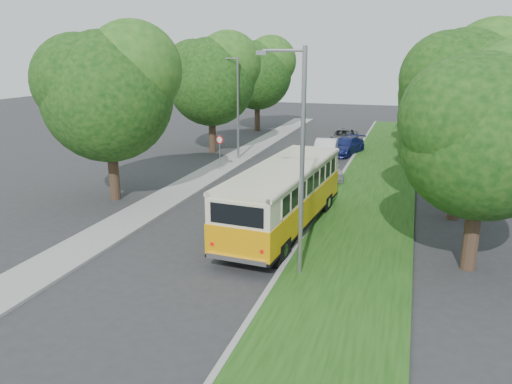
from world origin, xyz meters
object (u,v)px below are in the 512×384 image
(car_blue, at_px, (346,146))
(vintage_bus, at_px, (283,198))
(car_white, at_px, (326,149))
(car_grey, at_px, (344,137))
(car_silver, at_px, (326,167))
(lamppost_near, at_px, (300,157))
(lamppost_far, at_px, (237,104))

(car_blue, bearing_deg, vintage_bus, -75.22)
(car_white, xyz_separation_m, car_grey, (0.43, 6.52, -0.08))
(car_silver, bearing_deg, car_blue, 67.88)
(lamppost_near, distance_m, car_silver, 15.19)
(car_white, relative_size, car_blue, 1.00)
(lamppost_near, height_order, lamppost_far, lamppost_near)
(lamppost_far, relative_size, vintage_bus, 0.73)
(car_silver, distance_m, car_blue, 8.24)
(car_blue, distance_m, car_grey, 4.24)
(car_white, bearing_deg, lamppost_far, -164.93)
(lamppost_far, bearing_deg, car_silver, -27.47)
(car_silver, bearing_deg, lamppost_far, 131.35)
(lamppost_far, relative_size, car_blue, 1.65)
(vintage_bus, relative_size, car_white, 2.28)
(lamppost_far, xyz_separation_m, car_white, (6.35, 2.04, -3.37))
(car_silver, relative_size, car_white, 0.92)
(car_grey, bearing_deg, vintage_bus, -90.02)
(car_blue, bearing_deg, lamppost_near, -70.90)
(vintage_bus, bearing_deg, car_blue, 93.66)
(car_silver, relative_size, car_grey, 0.86)
(lamppost_near, bearing_deg, car_silver, 95.92)
(lamppost_near, bearing_deg, car_grey, 94.50)
(lamppost_far, xyz_separation_m, car_silver, (7.38, -3.84, -3.41))
(lamppost_near, relative_size, vintage_bus, 0.78)
(lamppost_far, distance_m, car_silver, 8.99)
(car_silver, height_order, car_white, car_white)
(vintage_bus, relative_size, car_silver, 2.49)
(car_silver, bearing_deg, car_grey, 71.64)
(lamppost_far, bearing_deg, car_blue, 30.32)
(car_white, bearing_deg, car_grey, 83.48)
(car_silver, height_order, car_blue, car_silver)
(lamppost_near, distance_m, car_grey, 27.40)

